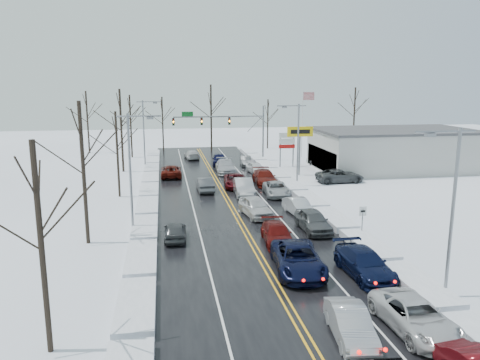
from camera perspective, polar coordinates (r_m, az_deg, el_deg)
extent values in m
plane|color=white|center=(40.98, -0.60, -4.07)|extent=(160.00, 160.00, 0.00)
cube|color=black|center=(42.89, -1.01, -3.35)|extent=(14.00, 84.00, 0.01)
cube|color=silver|center=(42.50, -11.22, -3.73)|extent=(1.89, 72.00, 0.54)
cube|color=silver|center=(44.59, 8.71, -2.91)|extent=(1.89, 72.00, 0.54)
cylinder|color=slate|center=(68.91, 2.84, 5.71)|extent=(0.24, 0.24, 8.00)
cylinder|color=slate|center=(67.63, -2.58, 7.73)|extent=(13.00, 0.18, 0.18)
cylinder|color=slate|center=(68.54, 1.86, 6.87)|extent=(2.33, 0.10, 2.33)
cube|color=#0C591E|center=(67.22, -6.43, 7.99)|extent=(1.60, 0.08, 0.70)
cube|color=black|center=(67.87, -1.31, 7.20)|extent=(0.32, 0.25, 1.05)
sphere|color=#3F0705|center=(67.69, -1.29, 7.45)|extent=(0.20, 0.20, 0.20)
sphere|color=orange|center=(67.71, -1.29, 7.19)|extent=(0.22, 0.22, 0.22)
sphere|color=black|center=(67.73, -1.29, 6.94)|extent=(0.20, 0.20, 0.20)
cube|color=black|center=(67.42, -4.70, 7.14)|extent=(0.32, 0.25, 1.05)
sphere|color=#3F0705|center=(67.24, -4.69, 7.38)|extent=(0.20, 0.20, 0.20)
sphere|color=orange|center=(67.27, -4.69, 7.13)|extent=(0.22, 0.22, 0.22)
sphere|color=black|center=(67.29, -4.68, 6.87)|extent=(0.20, 0.20, 0.20)
cube|color=black|center=(67.22, -8.13, 7.05)|extent=(0.32, 0.25, 1.05)
sphere|color=#3F0705|center=(67.03, -8.13, 7.29)|extent=(0.20, 0.20, 0.20)
sphere|color=orange|center=(67.06, -8.12, 7.04)|extent=(0.22, 0.22, 0.22)
sphere|color=black|center=(67.08, -8.11, 6.78)|extent=(0.20, 0.20, 0.20)
cylinder|color=slate|center=(58.01, 7.27, 3.32)|extent=(0.20, 0.20, 5.60)
cube|color=yellow|center=(57.70, 7.33, 5.88)|extent=(3.20, 0.30, 1.20)
cube|color=black|center=(57.54, 7.38, 5.86)|extent=(2.40, 0.04, 0.50)
cylinder|color=slate|center=(63.61, 4.93, 3.37)|extent=(0.16, 0.16, 4.00)
cylinder|color=slate|center=(64.08, 6.50, 3.40)|extent=(0.16, 0.16, 4.00)
cube|color=white|center=(63.55, 5.76, 5.44)|extent=(2.20, 0.22, 0.70)
cube|color=white|center=(63.64, 5.74, 4.73)|extent=(2.20, 0.22, 0.70)
cube|color=#B10F0D|center=(63.73, 5.73, 4.10)|extent=(2.20, 0.22, 0.50)
cylinder|color=slate|center=(35.53, 14.67, -5.10)|extent=(0.08, 0.08, 2.20)
cube|color=white|center=(35.29, 14.75, -3.70)|extent=(0.55, 0.05, 0.70)
cube|color=black|center=(35.25, 14.77, -3.71)|extent=(0.35, 0.02, 0.15)
cylinder|color=silver|center=(72.38, 7.58, 6.71)|extent=(0.14, 0.14, 10.00)
cube|color=#ACABA7|center=(64.98, 18.26, 3.45)|extent=(20.00, 12.00, 5.00)
cube|color=#262628|center=(61.16, 9.90, 2.53)|extent=(0.10, 11.00, 2.80)
cube|color=#3F3F42|center=(64.68, 18.41, 5.77)|extent=(20.40, 12.40, 0.30)
cylinder|color=slate|center=(26.35, 24.46, -3.93)|extent=(0.18, 0.18, 9.00)
cylinder|color=slate|center=(25.17, 23.76, 5.42)|extent=(3.20, 0.12, 0.12)
cube|color=slate|center=(24.76, 22.18, 5.11)|extent=(0.50, 0.25, 0.18)
cylinder|color=slate|center=(51.52, 7.08, 4.19)|extent=(0.18, 0.18, 9.00)
cylinder|color=slate|center=(50.93, 6.32, 8.98)|extent=(3.20, 0.12, 0.12)
cube|color=slate|center=(50.72, 5.44, 8.82)|extent=(0.50, 0.25, 0.18)
cylinder|color=slate|center=(35.70, -13.22, 0.68)|extent=(0.18, 0.18, 9.00)
cylinder|color=slate|center=(35.11, -12.24, 7.62)|extent=(3.20, 0.12, 0.12)
cube|color=slate|center=(35.09, -10.91, 7.43)|extent=(0.50, 0.25, 0.18)
cylinder|color=slate|center=(63.39, -11.63, 5.43)|extent=(0.18, 0.18, 9.00)
cylinder|color=slate|center=(63.06, -11.06, 9.34)|extent=(3.20, 0.12, 0.12)
cube|color=slate|center=(63.05, -10.32, 9.23)|extent=(0.50, 0.25, 0.18)
cylinder|color=#2D231C|center=(20.72, -23.02, -7.90)|extent=(0.24, 0.24, 9.00)
cylinder|color=#2D231C|center=(34.00, -18.52, 0.70)|extent=(0.27, 0.27, 10.00)
cylinder|color=#2D231C|center=(47.70, -14.70, 3.00)|extent=(0.23, 0.23, 8.50)
cylinder|color=#2D231C|center=(61.49, -14.25, 5.83)|extent=(0.28, 0.28, 10.50)
cylinder|color=#2D231C|center=(73.43, -13.17, 6.38)|extent=(0.25, 0.25, 9.50)
cylinder|color=#2D231C|center=(80.13, -18.08, 6.71)|extent=(0.27, 0.27, 10.00)
cylinder|color=#2D231C|center=(80.27, -9.41, 6.77)|extent=(0.24, 0.24, 9.00)
cylinder|color=#2D231C|center=(78.60, -3.54, 7.54)|extent=(0.29, 0.29, 11.00)
cylinder|color=#2D231C|center=(81.79, 3.40, 6.82)|extent=(0.23, 0.23, 8.50)
cylinder|color=#2D231C|center=(87.12, 13.74, 7.46)|extent=(0.28, 0.28, 10.50)
imported|color=#9B9DA3|center=(22.46, 13.22, -18.32)|extent=(1.99, 4.45, 1.42)
imported|color=black|center=(28.93, 7.03, -11.02)|extent=(3.32, 6.17, 1.65)
imported|color=#500C0A|center=(33.60, 4.51, -7.68)|extent=(2.26, 4.88, 1.38)
imported|color=silver|center=(40.17, 1.90, -4.41)|extent=(2.60, 5.07, 1.65)
imported|color=gray|center=(47.47, 0.45, -1.88)|extent=(2.03, 5.20, 1.69)
imported|color=#47090F|center=(51.23, -0.57, -0.87)|extent=(2.79, 5.28, 1.42)
imported|color=#ACAFB4|center=(59.42, -1.78, 0.87)|extent=(2.69, 5.93, 1.69)
imported|color=black|center=(65.37, -2.54, 1.85)|extent=(2.33, 4.83, 1.59)
imported|color=silver|center=(23.87, 20.48, -16.86)|extent=(2.65, 5.35, 1.46)
imported|color=black|center=(29.07, 14.83, -11.21)|extent=(2.38, 5.43, 1.55)
imported|color=#434649|center=(36.61, 8.87, -6.15)|extent=(2.01, 4.84, 1.64)
imported|color=#AEB1B6|center=(40.90, 7.12, -4.20)|extent=(2.00, 4.44, 1.41)
imported|color=#9EA1A5|center=(47.48, 4.42, -1.91)|extent=(2.69, 5.17, 1.39)
imported|color=#53100B|center=(52.65, 3.01, -0.55)|extent=(2.42, 5.62, 1.61)
imported|color=white|center=(59.29, 1.93, 0.85)|extent=(2.17, 4.30, 1.40)
imported|color=#45484B|center=(64.69, 0.70, 1.76)|extent=(1.72, 4.13, 1.33)
imported|color=#474A4D|center=(49.42, -4.28, -1.37)|extent=(1.73, 4.55, 1.48)
imported|color=#53110B|center=(57.43, -8.37, 0.37)|extent=(2.48, 5.29, 1.46)
imported|color=silver|center=(70.83, -5.89, 2.56)|extent=(2.36, 4.84, 1.36)
imported|color=#3B3D40|center=(34.58, -7.87, -7.20)|extent=(1.72, 3.96, 1.33)
imported|color=#3E4143|center=(54.95, 12.04, -0.27)|extent=(5.56, 2.71, 1.52)
imported|color=#404345|center=(60.98, 12.92, 0.86)|extent=(2.22, 4.72, 1.33)
imported|color=black|center=(66.73, 9.01, 1.92)|extent=(2.13, 4.24, 1.39)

